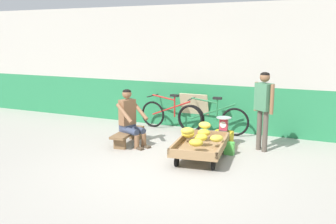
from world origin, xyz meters
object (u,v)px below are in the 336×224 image
(plastic_crate, at_px, (223,139))
(banana_cart, at_px, (201,146))
(bicycle_near_left, at_px, (171,115))
(sign_board, at_px, (195,111))
(low_bench, at_px, (128,134))
(vendor_seated, at_px, (130,118))
(bicycle_far_left, at_px, (212,119))
(customer_adult, at_px, (264,102))
(shopping_bag, at_px, (229,148))
(weighing_scale, at_px, (224,124))

(plastic_crate, bearing_deg, banana_cart, -97.50)
(plastic_crate, relative_size, bicycle_near_left, 0.22)
(sign_board, bearing_deg, low_bench, -113.17)
(low_bench, relative_size, bicycle_near_left, 0.68)
(banana_cart, relative_size, bicycle_near_left, 0.93)
(low_bench, relative_size, plastic_crate, 3.13)
(vendor_seated, distance_m, sign_board, 2.00)
(vendor_seated, xyz_separation_m, sign_board, (0.71, 1.87, -0.14))
(low_bench, height_order, plastic_crate, plastic_crate)
(banana_cart, height_order, low_bench, banana_cart)
(bicycle_near_left, relative_size, sign_board, 1.92)
(banana_cart, xyz_separation_m, bicycle_far_left, (-0.37, 1.82, 0.11))
(plastic_crate, xyz_separation_m, customer_adult, (0.77, -0.01, 0.80))
(bicycle_far_left, xyz_separation_m, shopping_bag, (0.77, -1.35, -0.23))
(bicycle_near_left, bearing_deg, vendor_seated, -98.33)
(banana_cart, relative_size, bicycle_far_left, 0.93)
(plastic_crate, bearing_deg, shopping_bag, -62.49)
(plastic_crate, bearing_deg, customer_adult, -0.63)
(low_bench, distance_m, vendor_seated, 0.38)
(banana_cart, distance_m, shopping_bag, 0.63)
(vendor_seated, distance_m, shopping_bag, 2.08)
(low_bench, xyz_separation_m, bicycle_far_left, (1.34, 1.51, 0.15))
(low_bench, bearing_deg, vendor_seated, -21.12)
(low_bench, xyz_separation_m, plastic_crate, (1.84, 0.68, -0.05))
(weighing_scale, bearing_deg, vendor_seated, -158.04)
(weighing_scale, bearing_deg, banana_cart, -97.51)
(banana_cart, distance_m, low_bench, 1.74)
(vendor_seated, xyz_separation_m, customer_adult, (2.53, 0.70, 0.38))
(bicycle_near_left, bearing_deg, shopping_bag, -36.47)
(low_bench, xyz_separation_m, weighing_scale, (1.84, 0.68, 0.25))
(low_bench, bearing_deg, bicycle_near_left, 78.45)
(low_bench, distance_m, shopping_bag, 2.12)
(banana_cart, distance_m, sign_board, 2.35)
(plastic_crate, bearing_deg, sign_board, 132.20)
(banana_cart, height_order, bicycle_far_left, bicycle_far_left)
(sign_board, bearing_deg, shopping_bag, -51.76)
(bicycle_near_left, bearing_deg, low_bench, -101.55)
(low_bench, height_order, vendor_seated, vendor_seated)
(bicycle_near_left, height_order, bicycle_far_left, same)
(plastic_crate, distance_m, sign_board, 1.59)
(bicycle_near_left, height_order, sign_board, sign_board)
(weighing_scale, bearing_deg, bicycle_near_left, 151.95)
(bicycle_far_left, distance_m, sign_board, 0.64)
(vendor_seated, xyz_separation_m, bicycle_near_left, (0.22, 1.53, -0.21))
(weighing_scale, xyz_separation_m, bicycle_near_left, (-1.53, 0.82, -0.10))
(shopping_bag, bearing_deg, bicycle_far_left, 119.79)
(vendor_seated, distance_m, bicycle_near_left, 1.56)
(customer_adult, height_order, shopping_bag, customer_adult)
(low_bench, bearing_deg, shopping_bag, 4.38)
(plastic_crate, xyz_separation_m, bicycle_near_left, (-1.53, 0.82, 0.20))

